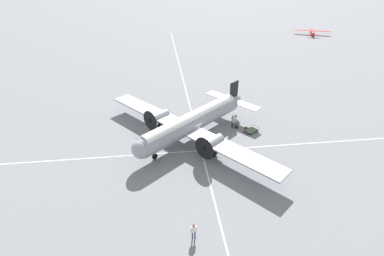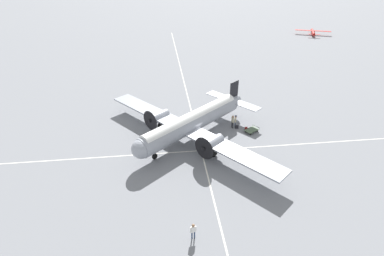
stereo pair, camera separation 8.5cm
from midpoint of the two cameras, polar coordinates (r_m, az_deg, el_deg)
name	(u,v)px [view 2 (the right image)]	position (r m, az deg, el deg)	size (l,w,h in m)	color
ground_plane	(192,138)	(38.49, 0.06, -1.92)	(300.00, 300.00, 0.00)	slate
apron_line_eastwest	(195,151)	(36.03, 0.61, -4.41)	(120.00, 0.16, 0.01)	silver
apron_line_northsouth	(198,138)	(38.57, 1.22, -1.85)	(0.16, 120.00, 0.01)	silver
airliner_main	(190,123)	(37.06, -0.31, 0.96)	(20.37, 22.42, 5.30)	#9399A3
crew_foreground	(193,230)	(25.79, 0.34, -18.82)	(0.55, 0.26, 1.63)	navy
passenger_boarding	(233,120)	(40.56, 7.83, 1.45)	(0.31, 0.62, 1.87)	#2D2D33
ramp_agent	(236,120)	(40.88, 8.35, 1.54)	(0.34, 0.57, 1.72)	navy
suitcase_near_door	(237,127)	(40.91, 8.59, 0.20)	(0.46, 0.15, 0.52)	#232328
suitcase_upright_spare	(246,129)	(40.66, 10.32, -0.15)	(0.34, 0.18, 0.54)	maroon
baggage_cart	(252,130)	(40.49, 11.35, -0.36)	(2.15, 1.96, 0.56)	#4C6047
light_aircraft_distant	(313,32)	(98.41, 22.05, 16.61)	(9.71, 7.49, 1.94)	#B2231E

